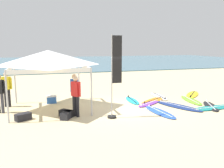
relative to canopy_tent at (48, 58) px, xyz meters
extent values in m
plane|color=beige|center=(3.16, -1.03, -2.39)|extent=(80.00, 80.00, 0.00)
cube|color=teal|center=(3.16, 31.89, -2.34)|extent=(80.00, 36.00, 0.10)
cylinder|color=#B7B7BC|center=(-1.64, -1.64, -1.36)|extent=(0.07, 0.07, 2.05)
cylinder|color=#B7B7BC|center=(1.64, -1.64, -1.36)|extent=(0.07, 0.07, 2.05)
cylinder|color=#B7B7BC|center=(-1.64, 1.64, -1.36)|extent=(0.07, 0.07, 2.05)
cylinder|color=#B7B7BC|center=(1.64, 1.64, -1.36)|extent=(0.07, 0.07, 2.05)
cube|color=white|center=(0.00, -1.64, -0.43)|extent=(3.27, 0.03, 0.18)
cube|color=white|center=(0.00, 1.64, -0.43)|extent=(3.27, 0.03, 0.18)
cube|color=white|center=(-1.64, 0.00, -0.43)|extent=(0.03, 3.27, 0.18)
cube|color=white|center=(1.64, 0.00, -0.43)|extent=(0.03, 3.27, 0.18)
pyramid|color=white|center=(0.00, 0.00, 0.01)|extent=(3.39, 3.39, 0.70)
ellipsoid|color=white|center=(6.18, 0.85, -2.35)|extent=(0.77, 2.13, 0.07)
cube|color=black|center=(6.18, 0.85, -2.32)|extent=(0.22, 1.77, 0.01)
cone|color=black|center=(6.09, 0.00, -2.26)|extent=(0.09, 0.09, 0.12)
ellipsoid|color=#23B2CC|center=(4.28, 0.33, -2.35)|extent=(0.66, 1.88, 0.07)
cube|color=black|center=(4.28, 0.33, -2.32)|extent=(0.18, 1.56, 0.01)
cone|color=black|center=(4.35, 1.08, -2.26)|extent=(0.09, 0.09, 0.12)
ellipsoid|color=navy|center=(5.97, -1.47, -2.35)|extent=(1.63, 2.65, 0.07)
cube|color=white|center=(5.97, -1.47, -2.32)|extent=(0.88, 2.04, 0.01)
cone|color=white|center=(5.57, -0.49, -2.26)|extent=(0.09, 0.09, 0.12)
ellipsoid|color=#7AD12D|center=(7.34, -0.57, -2.35)|extent=(0.99, 2.26, 0.07)
cube|color=white|center=(7.34, -0.57, -2.32)|extent=(0.39, 1.84, 0.01)
cone|color=white|center=(7.51, 0.32, -2.26)|extent=(0.09, 0.09, 0.12)
ellipsoid|color=yellow|center=(8.35, 0.69, -2.35)|extent=(2.01, 2.08, 0.07)
cube|color=black|center=(8.35, 0.69, -2.32)|extent=(1.36, 1.44, 0.01)
cone|color=black|center=(7.71, 0.01, -2.26)|extent=(0.09, 0.09, 0.12)
ellipsoid|color=#19847F|center=(7.44, -2.20, -2.35)|extent=(2.58, 0.93, 0.07)
cube|color=white|center=(7.44, -2.20, -2.32)|extent=(2.14, 0.26, 0.01)
ellipsoid|color=blue|center=(4.62, -2.11, -2.35)|extent=(0.77, 2.27, 0.07)
cube|color=white|center=(4.62, -2.11, -2.32)|extent=(0.19, 1.90, 0.01)
cone|color=white|center=(4.55, -1.19, -2.26)|extent=(0.09, 0.09, 0.12)
ellipsoid|color=orange|center=(5.39, -0.02, -2.35)|extent=(2.31, 1.86, 0.07)
cube|color=black|center=(5.39, -0.02, -2.32)|extent=(1.69, 1.17, 0.01)
cone|color=black|center=(4.59, -0.57, -2.26)|extent=(0.09, 0.09, 0.12)
ellipsoid|color=black|center=(7.51, -1.91, -2.35)|extent=(1.35, 2.03, 0.07)
cube|color=white|center=(7.51, -1.91, -2.32)|extent=(0.78, 1.55, 0.01)
cone|color=white|center=(7.86, -1.18, -2.26)|extent=(0.09, 0.09, 0.12)
ellipsoid|color=purple|center=(4.89, -0.53, -2.35)|extent=(1.89, 1.49, 0.07)
cube|color=white|center=(4.89, -0.53, -2.32)|extent=(1.38, 0.94, 0.01)
cone|color=white|center=(4.24, -0.96, -2.26)|extent=(0.09, 0.09, 0.12)
cylinder|color=#2D2D33|center=(1.07, -0.88, -1.95)|extent=(0.13, 0.13, 0.88)
cylinder|color=#2D2D33|center=(1.01, -0.71, -1.95)|extent=(0.13, 0.13, 0.88)
cube|color=#2851B2|center=(1.04, -0.80, -1.21)|extent=(0.33, 0.41, 0.60)
sphere|color=beige|center=(1.04, -0.80, -0.78)|extent=(0.21, 0.21, 0.21)
cylinder|color=#2851B2|center=(1.12, -1.01, -1.23)|extent=(0.09, 0.09, 0.54)
cylinder|color=#2851B2|center=(0.96, -0.58, -1.23)|extent=(0.09, 0.09, 0.54)
cylinder|color=black|center=(-2.05, 1.01, -1.95)|extent=(0.13, 0.13, 0.88)
cylinder|color=black|center=(-1.88, 0.95, -1.95)|extent=(0.13, 0.13, 0.88)
cube|color=yellow|center=(-1.96, 0.98, -1.21)|extent=(0.41, 0.33, 0.60)
sphere|color=tan|center=(-1.96, 0.98, -0.78)|extent=(0.21, 0.21, 0.21)
cylinder|color=yellow|center=(-2.18, 1.06, -1.23)|extent=(0.09, 0.09, 0.54)
cylinder|color=yellow|center=(-1.75, 0.90, -1.23)|extent=(0.09, 0.09, 0.54)
cylinder|color=#383842|center=(-2.04, -0.10, -1.95)|extent=(0.13, 0.13, 0.88)
cylinder|color=black|center=(-1.91, -0.16, -1.23)|extent=(0.09, 0.09, 0.54)
cylinder|color=black|center=(1.04, -1.64, -1.95)|extent=(0.13, 0.13, 0.88)
cylinder|color=black|center=(0.94, -1.50, -1.95)|extent=(0.13, 0.13, 0.88)
cube|color=red|center=(0.99, -1.57, -1.21)|extent=(0.39, 0.42, 0.60)
sphere|color=beige|center=(0.99, -1.57, -0.78)|extent=(0.21, 0.21, 0.21)
cylinder|color=red|center=(1.12, -1.76, -1.23)|extent=(0.09, 0.09, 0.54)
cylinder|color=red|center=(0.86, -1.38, -1.23)|extent=(0.09, 0.09, 0.54)
cylinder|color=#99999E|center=(2.36, -2.19, -0.69)|extent=(0.04, 0.04, 3.40)
cube|color=black|center=(2.58, -2.19, 0.01)|extent=(0.40, 0.02, 1.90)
cylinder|color=black|center=(2.36, -2.19, -2.35)|extent=(0.36, 0.36, 0.08)
cube|color=#232328|center=(0.55, -1.75, -2.25)|extent=(0.57, 0.68, 0.28)
cube|color=black|center=(0.59, -1.47, -2.25)|extent=(0.64, 0.66, 0.28)
cube|color=#232328|center=(-1.12, -1.43, -2.25)|extent=(0.68, 0.58, 0.28)
cube|color=#2D60B7|center=(0.11, 1.15, -2.22)|extent=(0.48, 0.34, 0.34)
cube|color=white|center=(0.11, 1.15, -2.02)|extent=(0.50, 0.36, 0.05)
camera|label=1|loc=(-0.39, -11.11, 0.57)|focal=37.57mm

